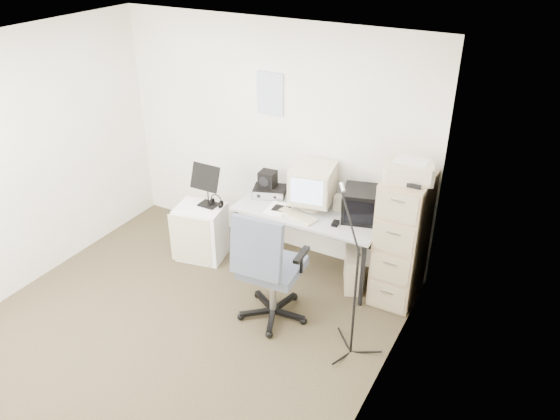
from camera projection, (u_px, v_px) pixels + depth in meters
The scene contains 23 objects.
floor at pixel (178, 331), 5.02m from camera, with size 3.60×3.60×0.01m, color black.
ceiling at pixel (146, 55), 3.81m from camera, with size 3.60×3.60×0.01m, color white.
wall_back at pixel (273, 140), 5.80m from camera, with size 3.60×0.02×2.50m, color white.
wall_left at pixel (15, 168), 5.17m from camera, with size 0.02×3.60×2.50m, color white.
wall_right at pixel (376, 274), 3.66m from camera, with size 0.02×3.60×2.50m, color white.
wall_calendar at pixel (270, 94), 5.55m from camera, with size 0.30×0.02×0.44m, color white.
filing_cabinet at pixel (402, 239), 5.18m from camera, with size 0.40×0.60×1.30m, color tan.
printer at pixel (408, 172), 4.77m from camera, with size 0.42×0.29×0.16m, color beige.
desk at pixel (310, 241), 5.69m from camera, with size 1.50×0.70×0.73m, color #B5B4B2.
crt_monitor at pixel (313, 187), 5.47m from camera, with size 0.41×0.43×0.45m, color beige.
crt_tv at pixel (361, 204), 5.29m from camera, with size 0.34×0.36×0.31m, color black.
desk_speaker at pixel (339, 203), 5.48m from camera, with size 0.09×0.09×0.16m, color beige.
keyboard at pixel (296, 216), 5.38m from camera, with size 0.43×0.15×0.02m, color beige.
mouse at pixel (335, 223), 5.25m from camera, with size 0.06×0.10×0.03m, color black.
radio_receiver at pixel (270, 191), 5.77m from camera, with size 0.33×0.24×0.10m, color black.
radio_speaker at pixel (268, 179), 5.74m from camera, with size 0.17×0.16×0.17m, color black.
papers at pixel (277, 209), 5.51m from camera, with size 0.20×0.27×0.02m, color white.
pc_tower at pixel (354, 270), 5.53m from camera, with size 0.18×0.40×0.37m, color beige.
office_chair at pixel (273, 265), 4.92m from camera, with size 0.66×0.66×1.15m, color slate.
side_cart at pixel (201, 232), 5.95m from camera, with size 0.49×0.40×0.61m, color white.
music_stand at pixel (207, 185), 5.73m from camera, with size 0.33×0.18×0.48m, color black.
headphones at pixel (216, 202), 5.81m from camera, with size 0.15×0.15×0.03m, color black.
mic_stand at pixel (356, 287), 4.44m from camera, with size 0.02×0.02×1.40m, color black.
Camera 1 is at (2.67, -2.94, 3.39)m, focal length 35.00 mm.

